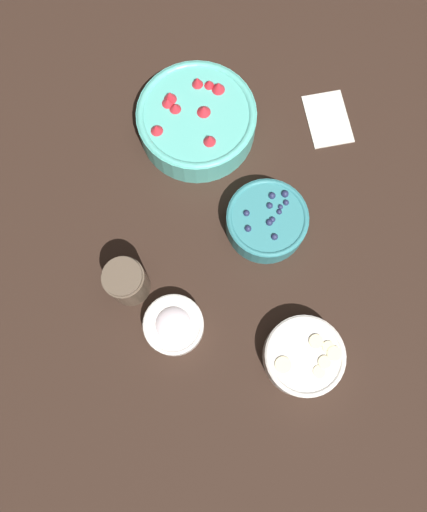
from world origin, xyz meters
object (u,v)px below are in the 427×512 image
(jar_chocolate, at_px, (127,282))
(bowl_cream, at_px, (174,325))
(bowl_bananas, at_px, (304,356))
(bowl_strawberries, at_px, (197,120))
(bowl_blueberries, at_px, (267,221))

(jar_chocolate, bearing_deg, bowl_cream, 48.63)
(bowl_bananas, bearing_deg, bowl_cream, -103.17)
(bowl_strawberries, bearing_deg, jar_chocolate, -20.24)
(bowl_strawberries, height_order, bowl_cream, bowl_strawberries)
(bowl_blueberries, relative_size, bowl_bananas, 1.08)
(bowl_bananas, relative_size, bowl_cream, 1.30)
(bowl_strawberries, relative_size, bowl_bananas, 1.65)
(bowl_bananas, xyz_separation_m, jar_chocolate, (-0.14, -0.34, 0.02))
(bowl_blueberries, distance_m, jar_chocolate, 0.31)
(bowl_strawberries, xyz_separation_m, bowl_bananas, (0.49, 0.21, -0.01))
(bowl_blueberries, xyz_separation_m, jar_chocolate, (0.13, -0.28, 0.02))
(bowl_strawberries, height_order, jar_chocolate, jar_chocolate)
(bowl_blueberries, bearing_deg, bowl_bananas, 13.69)
(bowl_strawberries, distance_m, bowl_blueberries, 0.26)
(bowl_blueberries, relative_size, bowl_cream, 1.41)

